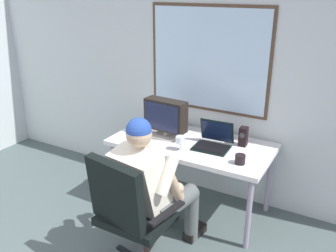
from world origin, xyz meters
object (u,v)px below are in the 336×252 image
object	(u,v)px
laptop	(214,140)
desk	(191,148)
wine_glass	(180,140)
coffee_mug	(240,159)
desk_speaker	(243,136)
crt_monitor	(165,116)
office_chair	(129,208)
person_seated	(153,184)

from	to	relation	value
laptop	desk	bearing A→B (deg)	-174.72
wine_glass	coffee_mug	xyz separation A→B (m)	(0.55, 0.01, -0.05)
laptop	desk_speaker	world-z (taller)	laptop
desk	crt_monitor	size ratio (longest dim) A/B	3.52
desk	office_chair	xyz separation A→B (m)	(-0.02, -1.01, -0.09)
crt_monitor	coffee_mug	bearing A→B (deg)	-13.25
desk	coffee_mug	bearing A→B (deg)	-20.04
person_seated	wine_glass	xyz separation A→B (m)	(-0.03, 0.53, 0.16)
crt_monitor	desk_speaker	size ratio (longest dim) A/B	2.39
office_chair	laptop	xyz separation A→B (m)	(0.23, 1.03, 0.21)
laptop	coffee_mug	distance (m)	0.39
office_chair	laptop	distance (m)	1.07
desk	desk_speaker	bearing A→B (deg)	20.67
desk	crt_monitor	distance (m)	0.39
desk	office_chair	bearing A→B (deg)	-90.91
office_chair	desk_speaker	world-z (taller)	office_chair
crt_monitor	desk	bearing A→B (deg)	0.94
office_chair	laptop	size ratio (longest dim) A/B	3.00
person_seated	desk_speaker	distance (m)	1.01
wine_glass	office_chair	bearing A→B (deg)	-90.41
wine_glass	coffee_mug	size ratio (longest dim) A/B	1.55
crt_monitor	laptop	xyz separation A→B (m)	(0.50, 0.02, -0.15)
desk	laptop	world-z (taller)	laptop
crt_monitor	laptop	world-z (taller)	crt_monitor
laptop	desk_speaker	bearing A→B (deg)	32.95
wine_glass	coffee_mug	distance (m)	0.56
desk	crt_monitor	bearing A→B (deg)	-179.06
laptop	coffee_mug	bearing A→B (deg)	-33.74
desk	laptop	size ratio (longest dim) A/B	4.55
crt_monitor	wine_glass	size ratio (longest dim) A/B	3.21
coffee_mug	desk	bearing A→B (deg)	159.96
office_chair	wine_glass	distance (m)	0.83
desk	person_seated	bearing A→B (deg)	-88.16
desk	crt_monitor	world-z (taller)	crt_monitor
desk	crt_monitor	xyz separation A→B (m)	(-0.28, -0.00, 0.27)
wine_glass	desk_speaker	distance (m)	0.59
person_seated	crt_monitor	size ratio (longest dim) A/B	2.88
desk	office_chair	size ratio (longest dim) A/B	1.52
office_chair	coffee_mug	bearing A→B (deg)	55.29
desk_speaker	crt_monitor	bearing A→B (deg)	-166.60
desk	wine_glass	xyz separation A→B (m)	(-0.01, -0.21, 0.15)
wine_glass	desk_speaker	xyz separation A→B (m)	(0.45, 0.38, -0.01)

